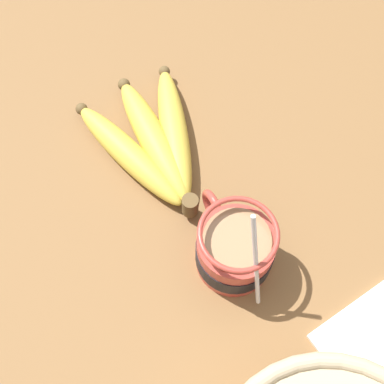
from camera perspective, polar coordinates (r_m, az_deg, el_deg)
The scene contains 3 objects.
table at distance 66.31cm, azimuth 1.41°, elevation -6.06°, with size 129.66×129.66×3.89cm.
coffee_mug at distance 60.40cm, azimuth 4.55°, elevation -6.13°, with size 13.81×8.89×16.53cm.
banana_bunch at distance 68.77cm, azimuth -4.35°, elevation 5.27°, with size 22.32×15.78×4.15cm.
Camera 1 is at (-19.71, 11.45, 64.21)cm, focal length 50.00 mm.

